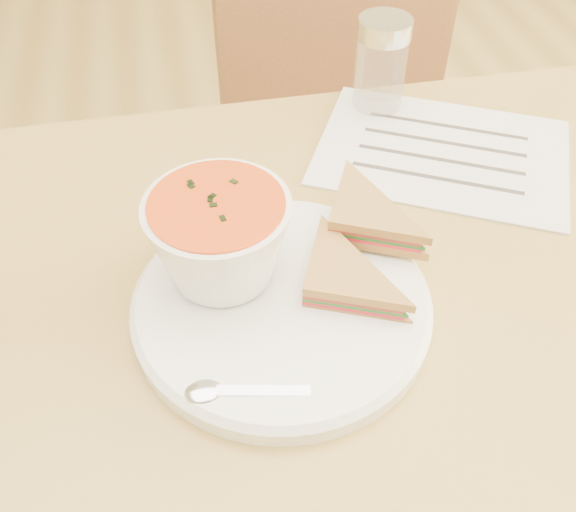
{
  "coord_description": "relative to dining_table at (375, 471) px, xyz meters",
  "views": [
    {
      "loc": [
        -0.2,
        -0.37,
        1.21
      ],
      "look_at": [
        -0.12,
        0.02,
        0.8
      ],
      "focal_mm": 40.0,
      "sensor_mm": 36.0,
      "label": 1
    }
  ],
  "objects": [
    {
      "name": "paper_menu",
      "position": [
        0.1,
        0.2,
        0.38
      ],
      "size": [
        0.35,
        0.32,
        0.0
      ],
      "primitive_type": null,
      "rotation": [
        0.0,
        0.0,
        -0.49
      ],
      "color": "white",
      "rests_on": "dining_table"
    },
    {
      "name": "soup_bowl",
      "position": [
        -0.17,
        0.04,
        0.43
      ],
      "size": [
        0.16,
        0.16,
        0.09
      ],
      "primitive_type": null,
      "rotation": [
        0.0,
        0.0,
        -0.27
      ],
      "color": "white",
      "rests_on": "plate"
    },
    {
      "name": "plate",
      "position": [
        -0.13,
        -0.0,
        0.38
      ],
      "size": [
        0.32,
        0.32,
        0.02
      ],
      "primitive_type": null,
      "rotation": [
        0.0,
        0.0,
        -0.19
      ],
      "color": "white",
      "rests_on": "dining_table"
    },
    {
      "name": "sandwich_half_b",
      "position": [
        -0.07,
        0.05,
        0.42
      ],
      "size": [
        0.13,
        0.13,
        0.03
      ],
      "primitive_type": null,
      "rotation": [
        0.0,
        0.0,
        -0.44
      ],
      "color": "#B47B3F",
      "rests_on": "plate"
    },
    {
      "name": "condiment_shaker",
      "position": [
        0.06,
        0.31,
        0.43
      ],
      "size": [
        0.07,
        0.07,
        0.12
      ],
      "primitive_type": null,
      "rotation": [
        0.0,
        0.0,
        0.06
      ],
      "color": "silver",
      "rests_on": "dining_table"
    },
    {
      "name": "sandwich_half_a",
      "position": [
        -0.11,
        -0.02,
        0.41
      ],
      "size": [
        0.13,
        0.13,
        0.03
      ],
      "primitive_type": null,
      "rotation": [
        0.0,
        0.0,
        -0.4
      ],
      "color": "#B47B3F",
      "rests_on": "plate"
    },
    {
      "name": "chair_far",
      "position": [
        0.12,
        0.46,
        0.11
      ],
      "size": [
        0.47,
        0.47,
        0.98
      ],
      "primitive_type": null,
      "rotation": [
        0.0,
        0.0,
        3.23
      ],
      "color": "brown",
      "rests_on": "floor"
    },
    {
      "name": "dining_table",
      "position": [
        0.0,
        0.0,
        0.0
      ],
      "size": [
        1.0,
        0.7,
        0.75
      ],
      "primitive_type": null,
      "color": "olive",
      "rests_on": "floor"
    },
    {
      "name": "spoon",
      "position": [
        -0.16,
        -0.09,
        0.4
      ],
      "size": [
        0.16,
        0.06,
        0.01
      ],
      "primitive_type": null,
      "rotation": [
        0.0,
        0.0,
        -0.19
      ],
      "color": "silver",
      "rests_on": "plate"
    }
  ]
}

